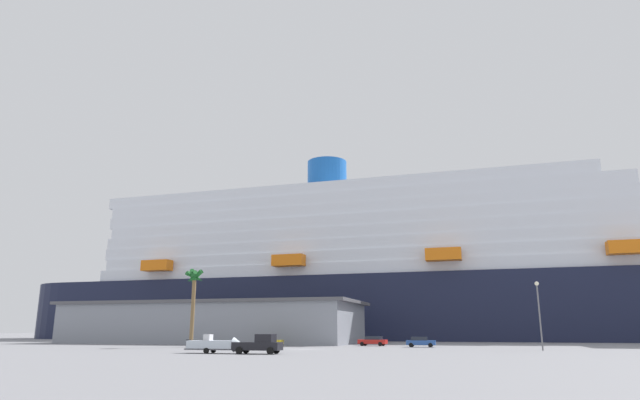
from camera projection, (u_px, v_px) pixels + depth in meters
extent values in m
plane|color=gray|center=(360.00, 344.00, 102.37)|extent=(600.00, 600.00, 0.00)
cube|color=#191E38|center=(451.00, 308.00, 134.23)|extent=(216.45, 38.38, 15.67)
cylinder|color=#191E38|center=(93.00, 312.00, 165.03)|extent=(31.88, 31.88, 15.67)
cube|color=white|center=(449.00, 271.00, 136.43)|extent=(190.52, 35.01, 3.06)
cube|color=white|center=(431.00, 260.00, 138.38)|extent=(179.16, 33.87, 3.06)
cube|color=white|center=(414.00, 249.00, 140.33)|extent=(172.17, 32.85, 3.06)
cube|color=white|center=(397.00, 238.00, 142.28)|extent=(163.41, 32.06, 3.06)
cube|color=white|center=(381.00, 227.00, 144.23)|extent=(153.07, 31.25, 3.06)
cube|color=white|center=(365.00, 217.00, 146.19)|extent=(146.61, 30.34, 3.06)
cube|color=white|center=(350.00, 207.00, 148.14)|extent=(137.40, 29.63, 3.06)
cube|color=white|center=(334.00, 198.00, 150.09)|extent=(131.93, 28.83, 3.06)
cylinder|color=#1959B2|center=(327.00, 178.00, 152.13)|extent=(11.48, 11.48, 9.12)
cube|color=orange|center=(157.00, 266.00, 143.60)|extent=(8.11, 3.48, 2.80)
cube|color=orange|center=(288.00, 260.00, 132.82)|extent=(8.11, 3.48, 2.80)
cube|color=orange|center=(443.00, 254.00, 122.04)|extent=(8.11, 3.48, 2.80)
cube|color=orange|center=(628.00, 247.00, 111.27)|extent=(8.11, 3.48, 2.80)
cube|color=gray|center=(214.00, 324.00, 108.43)|extent=(58.82, 26.40, 7.49)
cube|color=#4C4C51|center=(215.00, 304.00, 109.38)|extent=(61.17, 27.46, 0.60)
cube|color=black|center=(257.00, 346.00, 61.19)|extent=(5.73, 2.39, 0.90)
cube|color=black|center=(266.00, 338.00, 61.14)|extent=(2.14, 1.98, 0.90)
cube|color=#26333F|center=(271.00, 339.00, 60.95)|extent=(0.22, 1.68, 0.63)
cylinder|color=black|center=(276.00, 350.00, 61.52)|extent=(0.82, 0.34, 0.80)
cylinder|color=black|center=(270.00, 351.00, 59.65)|extent=(0.82, 0.34, 0.80)
cylinder|color=black|center=(246.00, 350.00, 62.47)|extent=(0.82, 0.34, 0.80)
cylinder|color=black|center=(239.00, 350.00, 60.60)|extent=(0.82, 0.34, 0.80)
cube|color=#595960|center=(212.00, 349.00, 62.52)|extent=(6.56, 2.10, 0.16)
cube|color=#595960|center=(242.00, 349.00, 61.56)|extent=(2.12, 0.27, 0.10)
cylinder|color=black|center=(213.00, 350.00, 63.42)|extent=(0.65, 0.26, 0.64)
cylinder|color=black|center=(206.00, 351.00, 61.70)|extent=(0.65, 0.26, 0.64)
cube|color=silver|center=(212.00, 344.00, 62.65)|extent=(5.99, 2.24, 0.90)
cone|color=silver|center=(239.00, 345.00, 61.80)|extent=(1.31, 1.73, 1.65)
cube|color=silver|center=(208.00, 337.00, 62.98)|extent=(0.87, 1.05, 0.70)
cube|color=black|center=(188.00, 344.00, 63.44)|extent=(0.39, 0.52, 1.10)
cylinder|color=brown|center=(193.00, 312.00, 84.10)|extent=(0.61, 0.61, 10.78)
cone|color=#195923|center=(197.00, 277.00, 85.34)|extent=(1.20, 2.81, 2.08)
cone|color=#195923|center=(197.00, 277.00, 85.58)|extent=(2.57, 2.43, 1.71)
cone|color=#195923|center=(196.00, 277.00, 85.74)|extent=(2.88, 1.10, 1.83)
cone|color=#195923|center=(195.00, 277.00, 85.78)|extent=(2.84, 1.64, 1.97)
cone|color=#195923|center=(193.00, 277.00, 85.66)|extent=(1.78, 2.87, 1.75)
cone|color=#195923|center=(192.00, 277.00, 85.32)|extent=(1.89, 2.53, 2.40)
cone|color=#195923|center=(192.00, 277.00, 85.17)|extent=(2.67, 2.22, 1.87)
cone|color=#195923|center=(194.00, 277.00, 85.01)|extent=(2.72, 1.52, 2.24)
cone|color=#195923|center=(195.00, 277.00, 85.05)|extent=(2.25, 2.34, 2.37)
sphere|color=#195923|center=(195.00, 277.00, 85.37)|extent=(1.10, 1.10, 1.10)
cylinder|color=slate|center=(540.00, 318.00, 71.24)|extent=(0.20, 0.20, 8.49)
sphere|color=#F9F2CC|center=(537.00, 284.00, 72.30)|extent=(0.56, 0.56, 0.56)
cube|color=red|center=(373.00, 342.00, 90.08)|extent=(4.87, 2.09, 0.70)
cube|color=#1E232D|center=(374.00, 338.00, 90.14)|extent=(2.77, 1.78, 0.55)
cylinder|color=black|center=(362.00, 344.00, 89.78)|extent=(0.67, 0.26, 0.66)
cylinder|color=black|center=(365.00, 344.00, 91.39)|extent=(0.67, 0.26, 0.66)
cylinder|color=black|center=(380.00, 344.00, 88.60)|extent=(0.67, 0.26, 0.66)
cylinder|color=black|center=(383.00, 344.00, 90.21)|extent=(0.67, 0.26, 0.66)
cube|color=#264C99|center=(421.00, 343.00, 83.75)|extent=(4.60, 2.13, 0.70)
cube|color=#1E232D|center=(419.00, 339.00, 83.96)|extent=(2.62, 1.81, 0.55)
cylinder|color=black|center=(431.00, 345.00, 84.15)|extent=(0.67, 0.27, 0.66)
cylinder|color=black|center=(430.00, 345.00, 82.45)|extent=(0.67, 0.27, 0.66)
cylinder|color=black|center=(412.00, 345.00, 84.89)|extent=(0.67, 0.27, 0.66)
cylinder|color=black|center=(411.00, 345.00, 83.19)|extent=(0.67, 0.27, 0.66)
cube|color=yellow|center=(270.00, 342.00, 87.84)|extent=(4.60, 2.70, 0.70)
cube|color=#1E232D|center=(269.00, 338.00, 88.02)|extent=(2.70, 2.15, 0.55)
cylinder|color=black|center=(279.00, 344.00, 88.48)|extent=(0.69, 0.34, 0.66)
cylinder|color=black|center=(277.00, 344.00, 86.65)|extent=(0.69, 0.34, 0.66)
cylinder|color=black|center=(263.00, 344.00, 88.87)|extent=(0.69, 0.34, 0.66)
cylinder|color=black|center=(260.00, 344.00, 87.03)|extent=(0.69, 0.34, 0.66)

